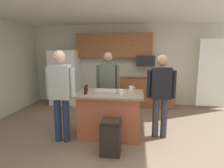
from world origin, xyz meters
The scene contains 18 objects.
floor centered at (0.00, 0.00, 0.00)m, with size 7.04×7.04×0.00m, color #7F6B56.
ceiling centered at (0.00, 0.00, 2.60)m, with size 7.04×7.04×0.00m, color white.
back_wall centered at (0.00, 2.80, 1.30)m, with size 6.40×0.10×2.60m, color beige.
french_door_window_panel centered at (2.60, 2.40, 1.10)m, with size 0.90×0.06×2.00m, color white.
cabinet_run_upper centered at (-0.40, 2.60, 1.93)m, with size 2.40×0.38×0.75m.
cabinet_run_lower centered at (0.60, 2.48, 0.45)m, with size 1.80×0.63×0.90m.
refrigerator centered at (-2.00, 2.38, 0.89)m, with size 0.89×0.76×1.78m.
microwave_over_range centered at (0.60, 2.50, 1.45)m, with size 0.56×0.40×0.32m, color black.
kitchen_island centered at (-0.18, 0.18, 0.47)m, with size 1.35×0.87×0.92m.
person_guest_left centered at (0.85, 0.24, 0.98)m, with size 0.57×0.22×1.70m.
person_guest_by_door centered at (-1.07, -0.21, 1.04)m, with size 0.57×0.23×1.78m.
person_elder_center centered at (-0.34, 0.96, 1.00)m, with size 0.57×0.23×1.73m.
glass_dark_ale centered at (-0.69, 0.26, 0.99)m, with size 0.06×0.06×0.13m.
glass_stout_tall centered at (-0.64, 0.01, 0.99)m, with size 0.07×0.07×0.15m.
mug_ceramic_white centered at (0.25, 0.44, 0.97)m, with size 0.13×0.09×0.10m.
mug_blue_stoneware centered at (0.07, 0.02, 0.97)m, with size 0.12×0.08×0.10m.
serving_tray centered at (-0.26, 0.21, 0.94)m, with size 0.44×0.30×0.04m.
trash_bin centered at (-0.06, -0.53, 0.30)m, with size 0.34×0.34×0.61m.
Camera 1 is at (0.39, -3.60, 1.79)m, focal length 30.76 mm.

